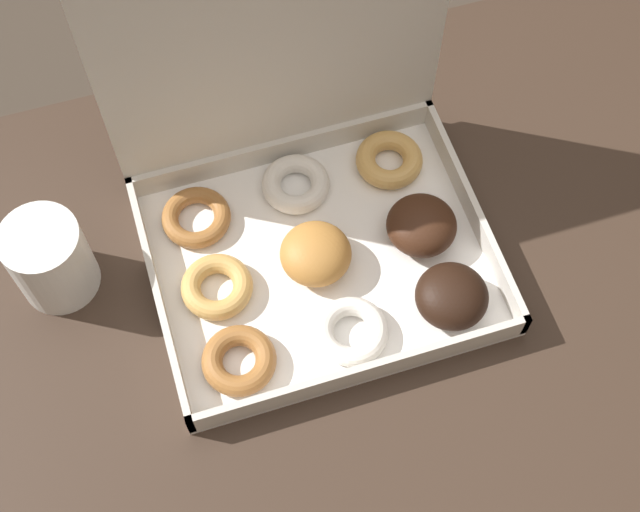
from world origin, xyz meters
name	(u,v)px	position (x,y,z in m)	size (l,w,h in m)	color
ground_plane	(361,459)	(0.00, 0.00, 0.00)	(8.00, 8.00, 0.00)	#42382D
dining_table	(381,331)	(0.00, 0.00, 0.62)	(1.18, 0.79, 0.72)	#38281E
donut_box	(321,210)	(-0.05, 0.10, 0.79)	(0.39, 0.32, 0.36)	white
coffee_mug	(50,259)	(-0.36, 0.13, 0.78)	(0.09, 0.09, 0.11)	white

